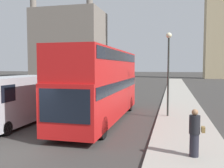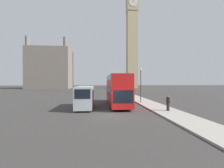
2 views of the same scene
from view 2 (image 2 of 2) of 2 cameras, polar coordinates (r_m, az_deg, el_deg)
ground_plane at (r=15.44m, az=-1.00°, el=-11.86°), size 300.00×300.00×0.00m
sidewalk_strip at (r=17.18m, az=21.86°, el=-10.37°), size 3.16×120.00×0.15m
clock_tower at (r=88.51m, az=7.61°, el=18.33°), size 6.07×6.24×58.90m
building_block_distant at (r=88.48m, az=-22.33°, el=5.45°), size 21.62×15.53×26.19m
red_double_decker_bus at (r=21.98m, az=2.00°, el=-1.72°), size 2.59×10.92×4.35m
white_van at (r=19.50m, az=-10.27°, el=-4.80°), size 2.06×6.01×2.80m
pedestrian at (r=18.11m, az=20.59°, el=-6.81°), size 0.54×0.38×1.71m
street_lamp at (r=24.43m, az=10.89°, el=1.53°), size 0.36×0.36×5.39m
parked_sedan at (r=40.47m, az=-8.38°, el=-3.19°), size 1.83×4.38×1.38m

